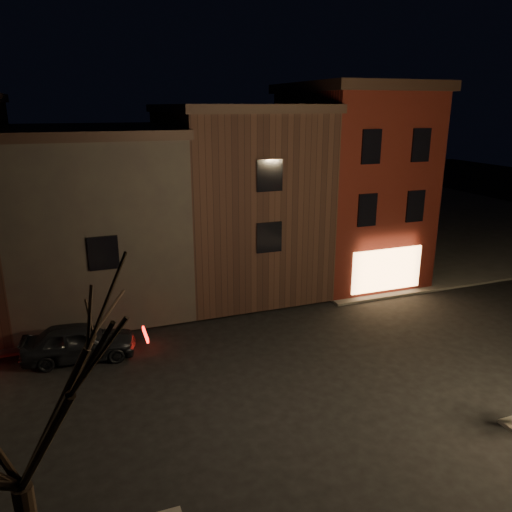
# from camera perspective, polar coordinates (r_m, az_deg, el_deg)

# --- Properties ---
(ground) EXTENTS (120.00, 120.00, 0.00)m
(ground) POSITION_cam_1_polar(r_m,az_deg,el_deg) (18.86, 3.41, -13.30)
(ground) COLOR black
(ground) RESTS_ON ground
(sidewalk_far_right) EXTENTS (30.00, 30.00, 0.12)m
(sidewalk_far_right) POSITION_cam_1_polar(r_m,az_deg,el_deg) (44.92, 16.68, 4.02)
(sidewalk_far_right) COLOR #2D2B28
(sidewalk_far_right) RESTS_ON ground
(corner_building) EXTENTS (6.50, 8.50, 10.50)m
(corner_building) POSITION_cam_1_polar(r_m,az_deg,el_deg) (28.74, 10.72, 8.41)
(corner_building) COLOR #46120C
(corner_building) RESTS_ON ground
(row_building_a) EXTENTS (7.30, 10.30, 9.40)m
(row_building_a) POSITION_cam_1_polar(r_m,az_deg,el_deg) (27.07, -2.48, 6.97)
(row_building_a) COLOR black
(row_building_a) RESTS_ON ground
(row_building_b) EXTENTS (7.80, 10.30, 8.40)m
(row_building_b) POSITION_cam_1_polar(r_m,az_deg,el_deg) (25.91, -17.95, 4.59)
(row_building_b) COLOR black
(row_building_b) RESTS_ON ground
(bare_tree_left) EXTENTS (5.60, 5.60, 7.50)m
(bare_tree_left) POSITION_cam_1_polar(r_m,az_deg,el_deg) (8.94, -26.95, -11.88)
(bare_tree_left) COLOR black
(bare_tree_left) RESTS_ON sidewalk_near_left
(parked_car_a) EXTENTS (4.39, 2.11, 1.44)m
(parked_car_a) POSITION_cam_1_polar(r_m,az_deg,el_deg) (20.69, -19.57, -9.20)
(parked_car_a) COLOR black
(parked_car_a) RESTS_ON ground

